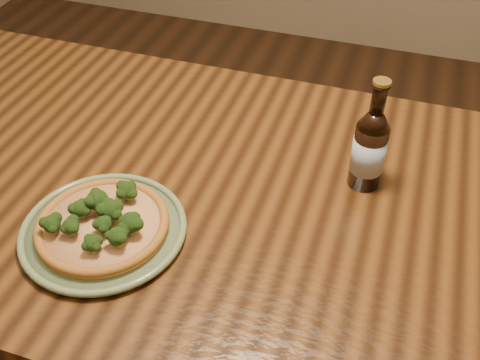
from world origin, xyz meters
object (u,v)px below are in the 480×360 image
(pizza, at_px, (102,224))
(plate, at_px, (104,230))
(beer_bottle, at_px, (369,148))
(table, at_px, (143,202))

(pizza, bearing_deg, plate, 144.28)
(pizza, distance_m, beer_bottle, 0.53)
(table, relative_size, plate, 5.22)
(table, bearing_deg, pizza, -82.94)
(table, height_order, pizza, pizza)
(table, height_order, beer_bottle, beer_bottle)
(pizza, height_order, beer_bottle, beer_bottle)
(plate, bearing_deg, beer_bottle, 34.24)
(plate, height_order, beer_bottle, beer_bottle)
(pizza, xyz_separation_m, beer_bottle, (0.43, 0.29, 0.06))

